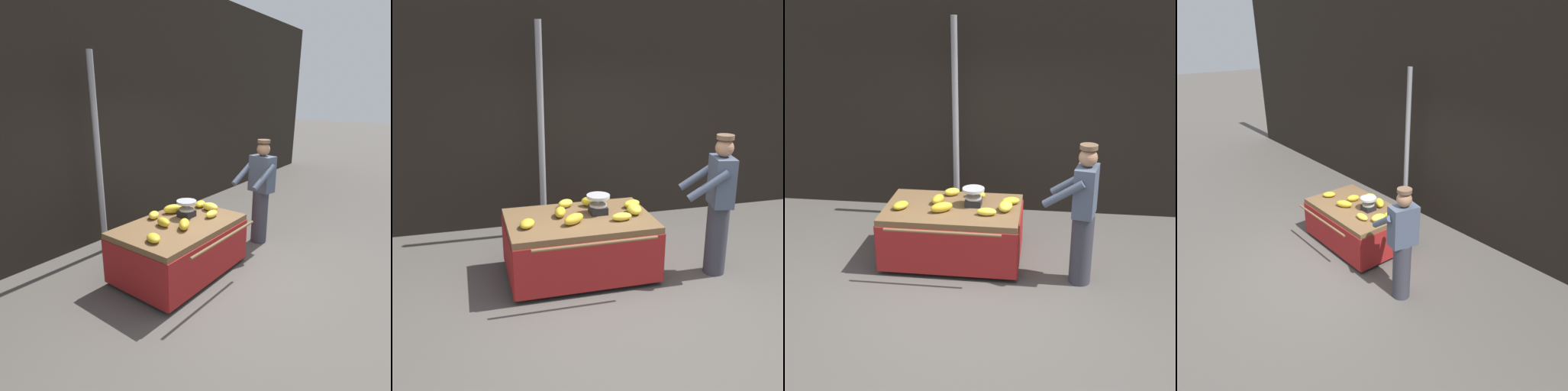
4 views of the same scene
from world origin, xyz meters
TOP-DOWN VIEW (x-y plane):
  - ground_plane at (0.00, 0.00)m, footprint 60.00×60.00m
  - back_wall at (0.00, 2.66)m, footprint 16.00×0.24m
  - street_pole at (-0.61, 2.16)m, footprint 0.09×0.09m
  - banana_cart at (-0.42, 0.76)m, footprint 1.74×1.31m
  - weighing_scale at (-0.17, 0.85)m, footprint 0.28×0.28m
  - banana_bunch_0 at (-0.63, 0.86)m, footprint 0.19×0.26m
  - banana_bunch_1 at (-0.17, 1.10)m, footprint 0.32×0.27m
  - banana_bunch_2 at (-0.53, 0.59)m, footprint 0.31×0.27m
  - banana_bunch_3 at (-1.06, 0.62)m, footprint 0.25×0.27m
  - banana_bunch_4 at (-0.50, 1.16)m, footprint 0.25×0.22m
  - banana_bunch_5 at (0.30, 0.95)m, footprint 0.26×0.21m
  - banana_bunch_6 at (0.03, 0.55)m, footprint 0.25×0.14m
  - banana_bunch_7 at (0.25, 0.73)m, footprint 0.20×0.28m
  - vendor_person at (1.17, 0.38)m, footprint 0.65×0.60m

SIDE VIEW (x-z plane):
  - ground_plane at x=0.00m, z-range 0.00..0.00m
  - banana_cart at x=-0.42m, z-range 0.17..0.90m
  - banana_bunch_6 at x=0.03m, z-range 0.73..0.83m
  - banana_bunch_5 at x=0.30m, z-range 0.73..0.83m
  - banana_bunch_3 at x=-1.06m, z-range 0.73..0.83m
  - banana_bunch_4 at x=-0.50m, z-range 0.73..0.83m
  - banana_bunch_0 at x=-0.63m, z-range 0.73..0.85m
  - banana_bunch_7 at x=0.25m, z-range 0.73..0.85m
  - banana_bunch_2 at x=-0.53m, z-range 0.73..0.86m
  - banana_bunch_1 at x=-0.17m, z-range 0.73..0.86m
  - weighing_scale at x=-0.17m, z-range 0.73..0.97m
  - vendor_person at x=1.17m, z-range 0.01..1.73m
  - street_pole at x=-0.61m, z-range 0.00..2.97m
  - back_wall at x=0.00m, z-range 0.00..4.40m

